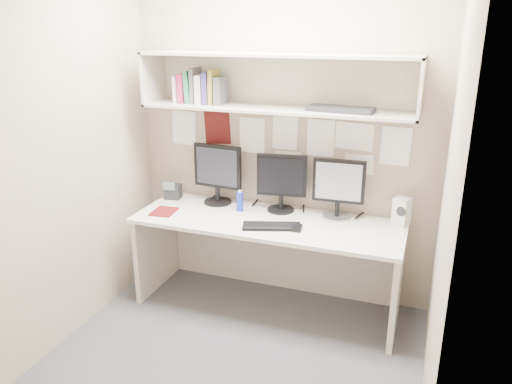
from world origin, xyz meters
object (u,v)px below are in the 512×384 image
(desk, at_px, (267,263))
(monitor_center, at_px, (282,180))
(maroon_notebook, at_px, (164,211))
(desk_phone, at_px, (173,191))
(monitor_right, at_px, (339,186))
(monitor_left, at_px, (217,172))
(speaker, at_px, (402,212))
(keyboard, at_px, (272,226))

(desk, distance_m, monitor_center, 0.65)
(monitor_center, bearing_deg, desk, -107.80)
(maroon_notebook, bearing_deg, desk_phone, 101.36)
(monitor_right, distance_m, desk_phone, 1.39)
(desk, bearing_deg, monitor_left, 156.37)
(speaker, bearing_deg, monitor_left, -158.41)
(desk, bearing_deg, speaker, 13.16)
(keyboard, distance_m, speaker, 0.94)
(monitor_left, xyz_separation_m, maroon_notebook, (-0.30, -0.35, -0.25))
(speaker, bearing_deg, desk_phone, -157.33)
(monitor_right, xyz_separation_m, maroon_notebook, (-1.28, -0.35, -0.24))
(monitor_left, relative_size, monitor_center, 1.07)
(monitor_center, xyz_separation_m, keyboard, (0.04, -0.36, -0.23))
(desk, xyz_separation_m, monitor_left, (-0.50, 0.22, 0.62))
(maroon_notebook, relative_size, desk_phone, 1.34)
(desk, distance_m, maroon_notebook, 0.89)
(monitor_center, distance_m, monitor_right, 0.44)
(monitor_center, xyz_separation_m, maroon_notebook, (-0.84, -0.35, -0.24))
(monitor_left, bearing_deg, desk, -18.39)
(keyboard, relative_size, speaker, 1.99)
(monitor_left, relative_size, desk_phone, 3.08)
(desk, relative_size, monitor_left, 4.17)
(keyboard, distance_m, desk_phone, 1.03)
(speaker, height_order, maroon_notebook, speaker)
(monitor_right, height_order, maroon_notebook, monitor_right)
(monitor_center, bearing_deg, maroon_notebook, -165.94)
(maroon_notebook, distance_m, desk_phone, 0.33)
(monitor_left, bearing_deg, desk_phone, -169.75)
(monitor_center, bearing_deg, speaker, -8.49)
(desk, relative_size, maroon_notebook, 9.61)
(speaker, distance_m, maroon_notebook, 1.78)
(speaker, xyz_separation_m, maroon_notebook, (-1.74, -0.35, -0.10))
(monitor_right, distance_m, keyboard, 0.59)
(keyboard, relative_size, desk_phone, 2.65)
(monitor_center, distance_m, keyboard, 0.43)
(monitor_right, xyz_separation_m, desk_phone, (-1.37, -0.03, -0.18))
(keyboard, xyz_separation_m, desk_phone, (-0.97, 0.33, 0.05))
(monitor_center, height_order, maroon_notebook, monitor_center)
(monitor_center, distance_m, desk_phone, 0.95)
(desk, relative_size, desk_phone, 12.84)
(maroon_notebook, xyz_separation_m, desk_phone, (-0.09, 0.31, 0.06))
(monitor_center, height_order, keyboard, monitor_center)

